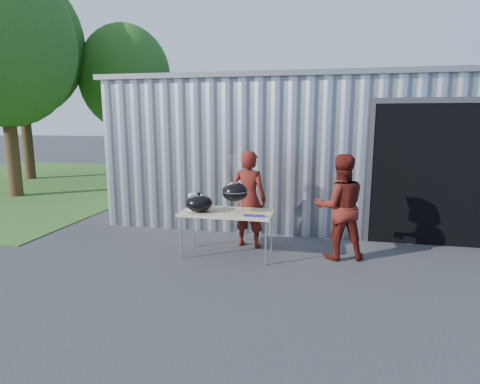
% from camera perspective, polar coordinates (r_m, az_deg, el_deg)
% --- Properties ---
extents(ground, '(80.00, 80.00, 0.00)m').
position_cam_1_polar(ground, '(6.37, -0.31, -10.21)').
color(ground, '#2C2C2F').
extents(building, '(8.20, 6.20, 3.10)m').
position_cam_1_polar(building, '(10.44, 10.21, 6.41)').
color(building, silver).
rests_on(building, ground).
extents(grass_patch, '(10.00, 12.00, 0.02)m').
position_cam_1_polar(grass_patch, '(15.84, -28.47, 1.09)').
color(grass_patch, '#2D591E').
rests_on(grass_patch, ground).
extents(tree_left, '(3.91, 3.91, 6.48)m').
position_cam_1_polar(tree_left, '(13.33, -30.81, 17.55)').
color(tree_left, '#442D19').
rests_on(tree_left, ground).
extents(tree_mid, '(4.47, 4.47, 7.40)m').
position_cam_1_polar(tree_mid, '(16.96, -29.01, 17.95)').
color(tree_mid, '#442D19').
rests_on(tree_mid, ground).
extents(tree_far, '(3.51, 3.51, 5.81)m').
position_cam_1_polar(tree_far, '(16.81, -15.99, 15.32)').
color(tree_far, '#442D19').
rests_on(tree_far, ground).
extents(folding_table, '(1.50, 0.75, 0.75)m').
position_cam_1_polar(folding_table, '(6.55, -1.84, -3.13)').
color(folding_table, tan).
rests_on(folding_table, ground).
extents(kettle_grill, '(0.43, 0.43, 0.93)m').
position_cam_1_polar(kettle_grill, '(6.41, -0.74, 0.78)').
color(kettle_grill, black).
rests_on(kettle_grill, folding_table).
extents(grill_lid, '(0.44, 0.44, 0.32)m').
position_cam_1_polar(grill_lid, '(6.54, -5.88, -1.56)').
color(grill_lid, black).
rests_on(grill_lid, folding_table).
extents(paper_towels, '(0.12, 0.12, 0.28)m').
position_cam_1_polar(paper_towels, '(6.63, -6.84, -1.45)').
color(paper_towels, white).
rests_on(paper_towels, folding_table).
extents(white_tub, '(0.20, 0.15, 0.10)m').
position_cam_1_polar(white_tub, '(6.89, -5.85, -1.74)').
color(white_tub, white).
rests_on(white_tub, folding_table).
extents(foil_box, '(0.32, 0.05, 0.06)m').
position_cam_1_polar(foil_box, '(6.20, 2.01, -3.26)').
color(foil_box, '#1F19A3').
rests_on(foil_box, folding_table).
extents(person_cook, '(0.68, 0.50, 1.71)m').
position_cam_1_polar(person_cook, '(7.01, 1.28, -1.02)').
color(person_cook, '#5A1711').
rests_on(person_cook, ground).
extents(person_bystander, '(0.95, 0.82, 1.70)m').
position_cam_1_polar(person_bystander, '(6.62, 14.04, -2.07)').
color(person_bystander, '#5A1711').
rests_on(person_bystander, ground).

